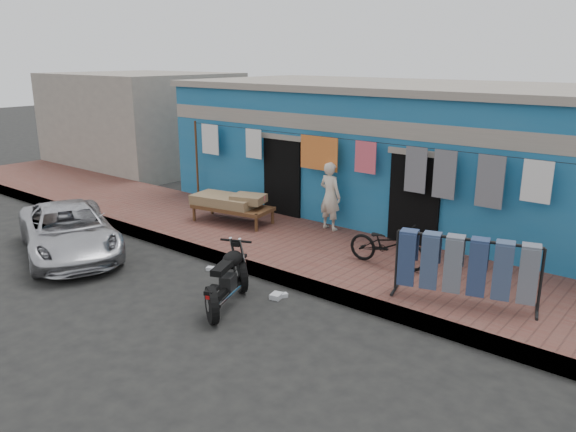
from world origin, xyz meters
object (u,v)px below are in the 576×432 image
at_px(car, 69,230).
at_px(motorcycle, 227,277).
at_px(bicycle, 388,240).
at_px(jeans_rack, 466,269).
at_px(seated_person, 330,196).
at_px(charpoy, 233,208).

relative_size(car, motorcycle, 2.27).
distance_m(bicycle, jeans_rack, 1.84).
bearing_deg(seated_person, jeans_rack, 161.31).
distance_m(motorcycle, jeans_rack, 3.81).
bearing_deg(seated_person, charpoy, 31.58).
bearing_deg(jeans_rack, seated_person, 154.93).
distance_m(car, bicycle, 6.51).
relative_size(car, bicycle, 2.51).
bearing_deg(motorcycle, seated_person, 77.25).
xyz_separation_m(car, charpoy, (1.56, 3.24, 0.05)).
distance_m(seated_person, charpoy, 2.33).
bearing_deg(car, seated_person, -18.29).
distance_m(bicycle, charpoy, 4.21).
xyz_separation_m(bicycle, motorcycle, (-1.42, -2.75, -0.23)).
distance_m(seated_person, bicycle, 2.45).
relative_size(charpoy, jeans_rack, 0.90).
distance_m(car, motorcycle, 4.35).
bearing_deg(car, charpoy, -3.27).
relative_size(car, seated_person, 2.47).
distance_m(charpoy, jeans_rack, 5.99).
bearing_deg(bicycle, charpoy, 82.77).
relative_size(bicycle, charpoy, 0.72).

